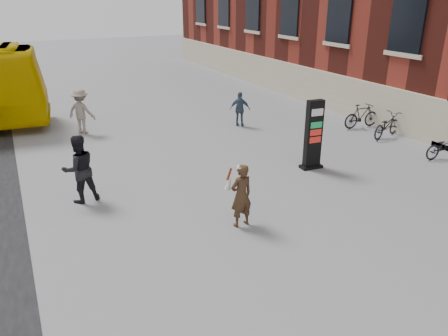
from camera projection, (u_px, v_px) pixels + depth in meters
name	position (u px, v px, depth m)	size (l,w,h in m)	color
ground	(240.00, 219.00, 11.30)	(100.00, 100.00, 0.00)	#9E9EA3
info_pylon	(313.00, 135.00, 14.19)	(0.77, 0.43, 2.30)	black
woman	(241.00, 195.00, 10.72)	(0.65, 0.60, 1.64)	#372315
pedestrian_a	(79.00, 169.00, 11.95)	(0.94, 0.73, 1.93)	black
pedestrian_b	(81.00, 111.00, 17.90)	(1.19, 0.68, 1.84)	gray
pedestrian_c	(240.00, 109.00, 18.93)	(0.88, 0.36, 1.49)	#3A5065
bike_4	(445.00, 146.00, 15.32)	(0.58, 1.66, 0.87)	black
bike_6	(387.00, 125.00, 17.58)	(0.64, 1.84, 0.97)	black
bike_7	(361.00, 116.00, 18.77)	(0.49, 1.73, 1.04)	black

